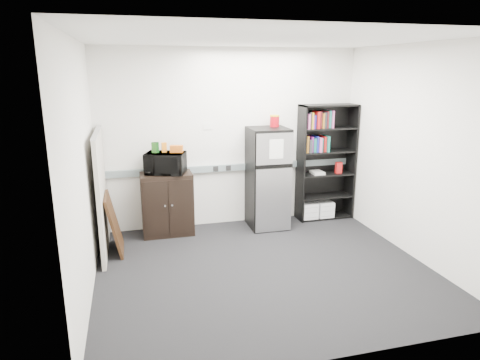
{
  "coord_description": "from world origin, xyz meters",
  "views": [
    {
      "loc": [
        -1.5,
        -4.57,
        2.39
      ],
      "look_at": [
        -0.07,
        0.9,
        0.91
      ],
      "focal_mm": 32.0,
      "sensor_mm": 36.0,
      "label": 1
    }
  ],
  "objects_px": {
    "cubicle_partition": "(102,193)",
    "refrigerator": "(268,178)",
    "microwave": "(165,163)",
    "cabinet": "(167,204)",
    "bookshelf": "(325,160)"
  },
  "relations": [
    {
      "from": "cabinet",
      "to": "microwave",
      "type": "height_order",
      "value": "microwave"
    },
    {
      "from": "bookshelf",
      "to": "microwave",
      "type": "height_order",
      "value": "bookshelf"
    },
    {
      "from": "microwave",
      "to": "refrigerator",
      "type": "relative_size",
      "value": 0.36
    },
    {
      "from": "cabinet",
      "to": "microwave",
      "type": "xyz_separation_m",
      "value": [
        0.0,
        -0.02,
        0.61
      ]
    },
    {
      "from": "cubicle_partition",
      "to": "refrigerator",
      "type": "xyz_separation_m",
      "value": [
        2.4,
        0.34,
        -0.04
      ]
    },
    {
      "from": "bookshelf",
      "to": "microwave",
      "type": "distance_m",
      "value": 2.54
    },
    {
      "from": "cubicle_partition",
      "to": "refrigerator",
      "type": "height_order",
      "value": "cubicle_partition"
    },
    {
      "from": "cabinet",
      "to": "refrigerator",
      "type": "height_order",
      "value": "refrigerator"
    },
    {
      "from": "cubicle_partition",
      "to": "microwave",
      "type": "height_order",
      "value": "cubicle_partition"
    },
    {
      "from": "cabinet",
      "to": "refrigerator",
      "type": "relative_size",
      "value": 0.6
    },
    {
      "from": "cabinet",
      "to": "microwave",
      "type": "distance_m",
      "value": 0.61
    },
    {
      "from": "bookshelf",
      "to": "cabinet",
      "type": "bearing_deg",
      "value": -178.52
    },
    {
      "from": "microwave",
      "to": "bookshelf",
      "type": "bearing_deg",
      "value": 21.18
    },
    {
      "from": "cubicle_partition",
      "to": "cabinet",
      "type": "bearing_deg",
      "value": 25.68
    },
    {
      "from": "bookshelf",
      "to": "refrigerator",
      "type": "distance_m",
      "value": 1.03
    }
  ]
}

